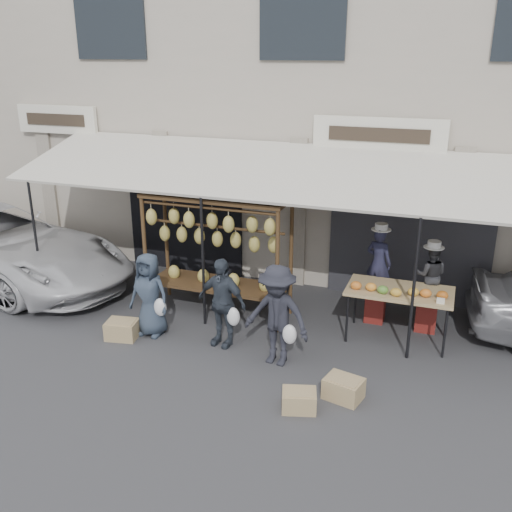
% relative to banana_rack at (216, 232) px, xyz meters
% --- Properties ---
extents(ground_plane, '(90.00, 90.00, 0.00)m').
position_rel_banana_rack_xyz_m(ground_plane, '(0.96, -1.64, -1.56)').
color(ground_plane, '#2D2D30').
extents(shophouse, '(24.00, 6.15, 7.30)m').
position_rel_banana_rack_xyz_m(shophouse, '(0.96, 4.86, 2.08)').
color(shophouse, '#A49B8A').
rests_on(shophouse, ground_plane).
extents(awning, '(10.00, 2.35, 2.92)m').
position_rel_banana_rack_xyz_m(awning, '(0.97, 0.64, 1.01)').
color(awning, beige).
rests_on(awning, ground_plane).
extents(banana_rack, '(2.60, 0.90, 2.24)m').
position_rel_banana_rack_xyz_m(banana_rack, '(0.00, 0.00, 0.00)').
color(banana_rack, '#482E17').
rests_on(banana_rack, ground_plane).
extents(produce_table, '(1.70, 0.90, 1.04)m').
position_rel_banana_rack_xyz_m(produce_table, '(3.21, 0.03, -0.69)').
color(produce_table, tan).
rests_on(produce_table, ground_plane).
extents(vendor_left, '(0.54, 0.44, 1.27)m').
position_rel_banana_rack_xyz_m(vendor_left, '(2.77, 0.67, -0.46)').
color(vendor_left, '#21223A').
rests_on(vendor_left, stool_left).
extents(vendor_right, '(0.53, 0.42, 1.06)m').
position_rel_banana_rack_xyz_m(vendor_right, '(3.65, 0.61, -0.55)').
color(vendor_right, '#2A2B2E').
rests_on(vendor_right, stool_right).
extents(customer_left, '(0.72, 0.49, 1.45)m').
position_rel_banana_rack_xyz_m(customer_left, '(-0.74, -1.14, -0.84)').
color(customer_left, '#2F3A4A').
rests_on(customer_left, ground_plane).
extents(customer_mid, '(0.93, 0.51, 1.50)m').
position_rel_banana_rack_xyz_m(customer_mid, '(0.54, -1.05, -0.81)').
color(customer_mid, '#313842').
rests_on(customer_mid, ground_plane).
extents(customer_right, '(1.11, 0.72, 1.61)m').
position_rel_banana_rack_xyz_m(customer_right, '(1.56, -1.33, -0.76)').
color(customer_right, '#21222A').
rests_on(customer_right, ground_plane).
extents(stool_left, '(0.38, 0.38, 0.47)m').
position_rel_banana_rack_xyz_m(stool_left, '(2.77, 0.67, -1.33)').
color(stool_left, maroon).
rests_on(stool_left, ground_plane).
extents(stool_right, '(0.41, 0.41, 0.48)m').
position_rel_banana_rack_xyz_m(stool_right, '(3.65, 0.61, -1.32)').
color(stool_right, maroon).
rests_on(stool_right, ground_plane).
extents(crate_near_a, '(0.53, 0.46, 0.27)m').
position_rel_banana_rack_xyz_m(crate_near_a, '(2.23, -2.39, -1.43)').
color(crate_near_a, tan).
rests_on(crate_near_a, ground_plane).
extents(crate_near_b, '(0.58, 0.49, 0.30)m').
position_rel_banana_rack_xyz_m(crate_near_b, '(2.74, -1.93, -1.41)').
color(crate_near_b, tan).
rests_on(crate_near_b, ground_plane).
extents(crate_far, '(0.57, 0.47, 0.31)m').
position_rel_banana_rack_xyz_m(crate_far, '(-1.13, -1.44, -1.41)').
color(crate_far, tan).
rests_on(crate_far, ground_plane).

